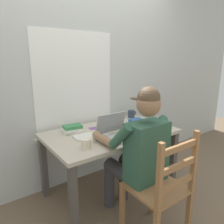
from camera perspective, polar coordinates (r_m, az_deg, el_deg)
name	(u,v)px	position (r m, az deg, el deg)	size (l,w,h in m)	color
ground_plane	(111,191)	(2.55, -0.40, -20.42)	(8.00, 8.00, 0.00)	brown
back_wall	(86,72)	(2.51, -6.99, 10.62)	(6.00, 0.08, 2.60)	beige
desk	(110,140)	(2.26, -0.42, -7.38)	(1.32, 0.80, 0.71)	#BCB29E
seated_person	(138,150)	(1.86, 6.88, -10.19)	(0.50, 0.60, 1.24)	#2D5642
wooden_chair	(161,189)	(1.80, 13.09, -19.50)	(0.42, 0.42, 0.94)	olive
laptop	(116,132)	(2.05, 1.18, -5.34)	(0.33, 0.31, 0.23)	#ADAFB2
computer_mouse	(141,132)	(2.17, 7.67, -5.33)	(0.06, 0.10, 0.03)	#ADAFB2
coffee_mug_white	(86,144)	(1.82, -6.92, -8.42)	(0.12, 0.08, 0.09)	beige
coffee_mug_dark	(131,114)	(2.73, 5.21, -0.50)	(0.13, 0.09, 0.10)	#2D384C
book_stack_main	(137,122)	(2.46, 6.76, -2.56)	(0.17, 0.13, 0.06)	#2D5B9E
book_stack_side	(72,129)	(2.23, -10.59, -4.46)	(0.21, 0.17, 0.07)	white
paper_pile_near_laptop	(84,137)	(2.07, -7.38, -6.57)	(0.19, 0.14, 0.02)	silver
paper_pile_back_corner	(96,137)	(2.06, -4.43, -6.59)	(0.24, 0.18, 0.02)	white
landscape_photo_print	(95,128)	(2.33, -4.57, -4.31)	(0.13, 0.09, 0.00)	#7A4293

